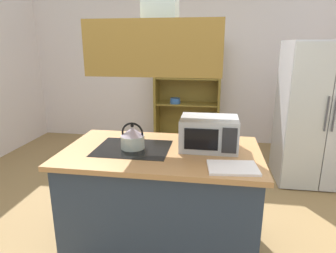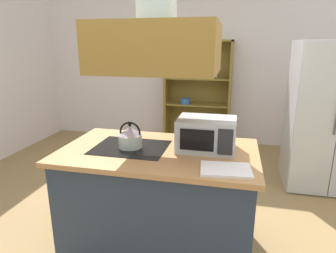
% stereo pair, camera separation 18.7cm
% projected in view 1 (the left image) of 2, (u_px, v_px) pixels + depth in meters
% --- Properties ---
extents(ground_plane, '(7.80, 7.80, 0.00)m').
position_uv_depth(ground_plane, '(168.00, 238.00, 2.69)').
color(ground_plane, olive).
extents(wall_back, '(6.00, 0.12, 2.70)m').
position_uv_depth(wall_back, '(194.00, 66.00, 5.17)').
color(wall_back, silver).
rests_on(wall_back, ground).
extents(kitchen_island, '(1.59, 0.93, 0.90)m').
position_uv_depth(kitchen_island, '(162.00, 199.00, 2.49)').
color(kitchen_island, '#2C384A').
rests_on(kitchen_island, ground).
extents(range_hood, '(0.90, 0.70, 1.18)m').
position_uv_depth(range_hood, '(161.00, 33.00, 2.12)').
color(range_hood, olive).
extents(refrigerator, '(0.90, 0.78, 1.78)m').
position_uv_depth(refrigerator, '(318.00, 114.00, 3.64)').
color(refrigerator, silver).
rests_on(refrigerator, ground).
extents(dish_cabinet, '(1.13, 0.40, 1.80)m').
position_uv_depth(dish_cabinet, '(187.00, 99.00, 5.13)').
color(dish_cabinet, olive).
rests_on(dish_cabinet, ground).
extents(kettle, '(0.20, 0.20, 0.22)m').
position_uv_depth(kettle, '(133.00, 138.00, 2.38)').
color(kettle, '#B4C1B8').
rests_on(kettle, kitchen_island).
extents(cutting_board, '(0.36, 0.27, 0.02)m').
position_uv_depth(cutting_board, '(233.00, 168.00, 2.00)').
color(cutting_board, white).
rests_on(cutting_board, kitchen_island).
extents(microwave, '(0.46, 0.35, 0.26)m').
position_uv_depth(microwave, '(209.00, 133.00, 2.37)').
color(microwave, '#B7BABF').
rests_on(microwave, kitchen_island).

